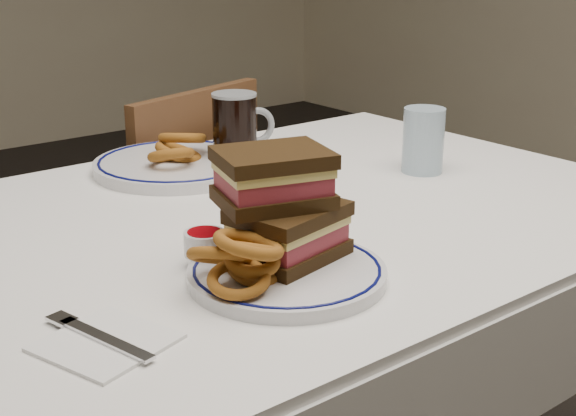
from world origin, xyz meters
TOP-DOWN VIEW (x-y plane):
  - dining_table at (0.00, 0.00)m, footprint 1.27×0.87m
  - chair_far at (0.18, 0.61)m, footprint 0.48×0.48m
  - main_plate at (-0.13, -0.22)m, footprint 0.25×0.25m
  - reuben_sandwich at (-0.11, -0.19)m, footprint 0.17×0.15m
  - onion_rings_main at (-0.19, -0.23)m, footprint 0.12×0.11m
  - ketchup_ramekin at (-0.18, -0.12)m, footprint 0.05×0.05m
  - beer_mug at (0.12, 0.24)m, footprint 0.12×0.08m
  - water_glass at (0.36, 0.00)m, footprint 0.07×0.07m
  - far_plate at (0.02, 0.28)m, footprint 0.30×0.30m
  - onion_rings_far at (0.03, 0.28)m, footprint 0.15×0.14m
  - napkin_fork at (-0.37, -0.23)m, footprint 0.15×0.16m

SIDE VIEW (x-z plane):
  - chair_far at x=0.18m, z-range 0.04..0.88m
  - dining_table at x=0.00m, z-range 0.27..1.02m
  - napkin_fork at x=-0.37m, z-range 0.75..0.76m
  - main_plate at x=-0.13m, z-range 0.75..0.77m
  - far_plate at x=0.02m, z-range 0.75..0.77m
  - ketchup_ramekin at x=-0.18m, z-range 0.77..0.80m
  - onion_rings_far at x=0.03m, z-range 0.75..0.83m
  - onion_rings_main at x=-0.19m, z-range 0.76..0.84m
  - water_glass at x=0.36m, z-range 0.75..0.87m
  - beer_mug at x=0.12m, z-range 0.75..0.89m
  - reuben_sandwich at x=-0.11m, z-range 0.77..0.90m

